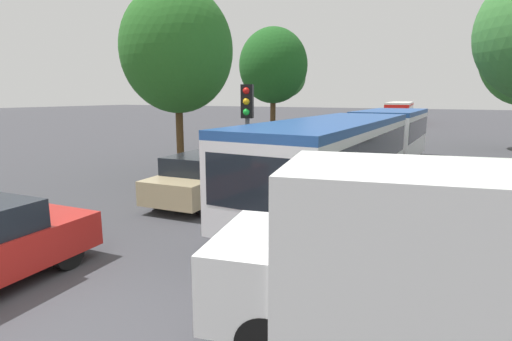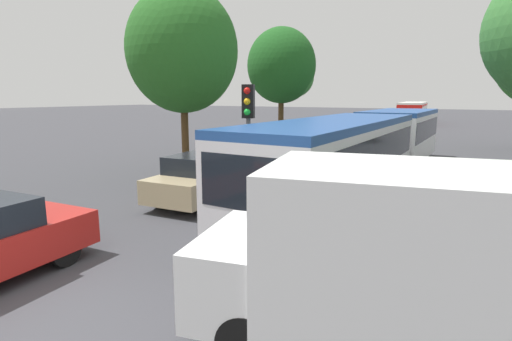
{
  "view_description": "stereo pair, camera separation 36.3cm",
  "coord_description": "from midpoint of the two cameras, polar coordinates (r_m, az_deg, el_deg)",
  "views": [
    {
      "loc": [
        4.89,
        -2.94,
        3.1
      ],
      "look_at": [
        0.2,
        6.04,
        1.2
      ],
      "focal_mm": 28.0,
      "sensor_mm": 36.0,
      "label": 1
    },
    {
      "loc": [
        5.2,
        -2.76,
        3.1
      ],
      "look_at": [
        0.2,
        6.04,
        1.2
      ],
      "focal_mm": 28.0,
      "sensor_mm": 36.0,
      "label": 2
    }
  ],
  "objects": [
    {
      "name": "articulated_bus",
      "position": [
        14.89,
        16.48,
        3.67
      ],
      "size": [
        2.84,
        16.48,
        2.44
      ],
      "rotation": [
        0.0,
        0.0,
        -1.59
      ],
      "color": "silver",
      "rests_on": "ground"
    },
    {
      "name": "queued_car_silver",
      "position": [
        27.81,
        15.16,
        5.3
      ],
      "size": [
        1.91,
        4.01,
        1.36
      ],
      "rotation": [
        0.0,
        0.0,
        1.64
      ],
      "color": "#B7BABF",
      "rests_on": "ground"
    },
    {
      "name": "ground_plane",
      "position": [
        6.57,
        -28.62,
        -18.93
      ],
      "size": [
        200.0,
        200.0,
        0.0
      ],
      "primitive_type": "plane",
      "color": "#3D3D42"
    },
    {
      "name": "traffic_light",
      "position": [
        10.93,
        -0.16,
        7.48
      ],
      "size": [
        0.38,
        0.4,
        3.4
      ],
      "rotation": [
        0.0,
        0.0,
        -1.25
      ],
      "color": "#56595E",
      "rests_on": "ground"
    },
    {
      "name": "tree_left_mid",
      "position": [
        15.47,
        -9.79,
        16.55
      ],
      "size": [
        4.08,
        4.08,
        7.03
      ],
      "color": "#51381E",
      "rests_on": "ground"
    },
    {
      "name": "white_van",
      "position": [
        5.14,
        24.85,
        -11.65
      ],
      "size": [
        5.29,
        2.93,
        2.31
      ],
      "rotation": [
        0.0,
        0.0,
        3.35
      ],
      "color": "white",
      "rests_on": "ground"
    },
    {
      "name": "city_bus_rear",
      "position": [
        49.27,
        21.72,
        7.89
      ],
      "size": [
        3.23,
        11.17,
        2.37
      ],
      "rotation": [
        0.0,
        0.0,
        1.64
      ],
      "color": "red",
      "rests_on": "ground"
    },
    {
      "name": "queued_car_black",
      "position": [
        33.78,
        17.89,
        6.13
      ],
      "size": [
        2.05,
        4.31,
        1.46
      ],
      "rotation": [
        0.0,
        0.0,
        1.64
      ],
      "color": "black",
      "rests_on": "ground"
    },
    {
      "name": "queued_car_white",
      "position": [
        17.14,
        5.8,
        2.64
      ],
      "size": [
        2.03,
        4.26,
        1.44
      ],
      "rotation": [
        0.0,
        0.0,
        1.64
      ],
      "color": "white",
      "rests_on": "ground"
    },
    {
      "name": "tree_left_far",
      "position": [
        22.84,
        4.41,
        14.44
      ],
      "size": [
        3.79,
        3.79,
        6.81
      ],
      "color": "#51381E",
      "rests_on": "ground"
    },
    {
      "name": "queued_car_tan",
      "position": [
        11.97,
        -6.26,
        -0.93
      ],
      "size": [
        1.98,
        4.16,
        1.41
      ],
      "rotation": [
        0.0,
        0.0,
        1.64
      ],
      "color": "tan",
      "rests_on": "ground"
    },
    {
      "name": "queued_car_navy",
      "position": [
        22.59,
        10.95,
        4.51
      ],
      "size": [
        2.11,
        4.44,
        1.5
      ],
      "rotation": [
        0.0,
        0.0,
        1.64
      ],
      "color": "navy",
      "rests_on": "ground"
    }
  ]
}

